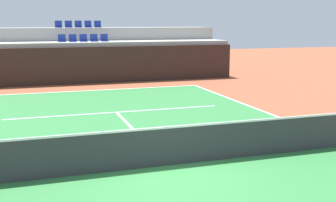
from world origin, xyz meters
The scene contains 11 objects.
ground_plane centered at (0.00, 0.00, 0.00)m, with size 80.00×80.00×0.00m, color brown.
court_surface centered at (0.00, 0.00, 0.01)m, with size 11.00×24.00×0.01m, color #2D7238.
baseline_far centered at (0.00, 11.95, 0.01)m, with size 11.00×0.10×0.00m, color white.
service_line_far centered at (0.00, 6.40, 0.01)m, with size 8.26×0.10×0.00m, color white.
centre_service_line centered at (0.00, 3.20, 0.01)m, with size 0.10×6.40×0.00m, color white.
back_wall centered at (0.00, 14.61, 1.03)m, with size 17.54×0.30×2.06m, color black.
stands_tier_lower centered at (0.00, 15.96, 1.14)m, with size 17.54×2.40×2.29m, color #9E9E99.
stands_tier_upper centered at (0.00, 18.36, 1.54)m, with size 17.54×2.40×3.08m, color #9E9E99.
seating_row_lower centered at (0.00, 16.06, 2.41)m, with size 2.91×0.44×0.44m.
seating_row_upper centered at (0.00, 18.46, 3.20)m, with size 2.91×0.44×0.44m.
tennis_net centered at (0.00, 0.00, 0.51)m, with size 11.08×0.08×1.07m.
Camera 1 is at (-3.02, -9.21, 3.42)m, focal length 44.93 mm.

